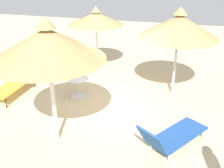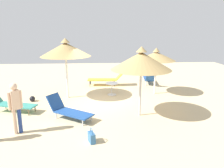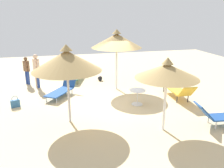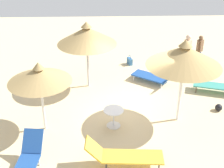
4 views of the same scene
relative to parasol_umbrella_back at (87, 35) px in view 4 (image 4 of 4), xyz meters
The scene contains 13 objects.
ground 3.36m from the parasol_umbrella_back, 130.06° to the left, with size 24.00×24.00×0.10m, color beige.
parasol_umbrella_back is the anchor object (origin of this frame).
parasol_umbrella_center 4.17m from the parasol_umbrella_back, 141.12° to the left, with size 2.48×2.48×3.01m.
parasol_umbrella_near_right 3.32m from the parasol_umbrella_back, 65.42° to the left, with size 2.03×2.03×2.49m.
lounge_chair_near_left 5.39m from the parasol_umbrella_back, 102.89° to the left, with size 2.26×0.74×0.89m.
lounge_chair_front 5.81m from the parasol_umbrella_back, behind, with size 2.25×1.20×0.79m.
lounge_chair_edge 5.67m from the parasol_umbrella_back, 72.98° to the left, with size 0.80×2.08×0.87m.
lounge_chair_far_right 3.46m from the parasol_umbrella_back, behind, with size 1.96×1.64×0.87m.
person_standing_far_left 4.78m from the parasol_umbrella_back, 163.46° to the right, with size 0.40×0.33×1.76m.
person_standing_back 5.67m from the parasol_umbrella_back, 160.07° to the right, with size 0.35×0.34×1.51m.
handbag 3.52m from the parasol_umbrella_back, 132.24° to the right, with size 0.27×0.39×0.50m.
side_table_round 3.56m from the parasol_umbrella_back, 108.07° to the left, with size 0.69×0.69×0.65m.
beach_ball 5.72m from the parasol_umbrella_back, 156.91° to the left, with size 0.27×0.27×0.27m, color black.
Camera 4 is at (0.97, 10.24, 6.60)m, focal length 51.93 mm.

